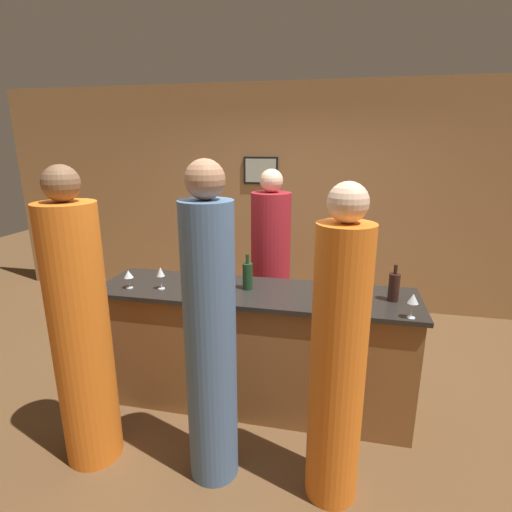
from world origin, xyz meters
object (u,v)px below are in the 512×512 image
object	(u,v)px
guest_2	(81,333)
bartender	(270,273)
guest_0	(338,362)
wine_bottle_0	(394,287)
guest_1	(210,340)
wine_bottle_1	(248,276)

from	to	relation	value
guest_2	bartender	bearing A→B (deg)	60.42
guest_0	guest_2	world-z (taller)	guest_2
guest_0	guest_2	size ratio (longest dim) A/B	0.97
guest_2	wine_bottle_0	distance (m)	2.15
bartender	guest_2	xyz separation A→B (m)	(-0.93, -1.64, 0.06)
bartender	wine_bottle_0	size ratio (longest dim) A/B	6.86
bartender	guest_1	bearing A→B (deg)	87.38
guest_1	wine_bottle_0	size ratio (longest dim) A/B	7.40
guest_0	guest_2	bearing A→B (deg)	-178.96
guest_0	wine_bottle_1	size ratio (longest dim) A/B	6.74
bartender	wine_bottle_1	distance (m)	0.84
bartender	guest_1	xyz separation A→B (m)	(-0.07, -1.61, 0.09)
wine_bottle_0	wine_bottle_1	xyz separation A→B (m)	(-1.08, 0.01, 0.00)
wine_bottle_1	bartender	bearing A→B (deg)	87.47
bartender	wine_bottle_1	world-z (taller)	bartender
guest_1	wine_bottle_1	size ratio (longest dim) A/B	7.11
bartender	wine_bottle_1	size ratio (longest dim) A/B	6.58
wine_bottle_0	guest_0	bearing A→B (deg)	-114.89
bartender	wine_bottle_0	distance (m)	1.35
guest_2	wine_bottle_0	world-z (taller)	guest_2
wine_bottle_1	guest_0	bearing A→B (deg)	-48.30
guest_0	wine_bottle_0	size ratio (longest dim) A/B	7.02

